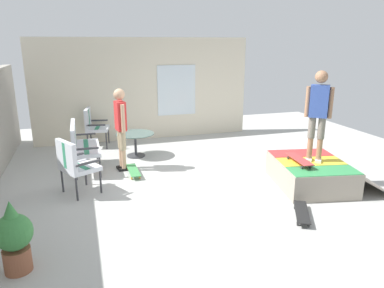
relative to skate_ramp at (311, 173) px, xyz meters
name	(u,v)px	position (x,y,z in m)	size (l,w,h in m)	color
ground_plane	(206,186)	(0.67, 1.91, -0.30)	(12.00, 12.00, 0.10)	#B2B2AD
house_facade	(145,89)	(4.47, 2.40, 1.15)	(0.23, 6.00, 2.79)	beige
skate_ramp	(311,173)	(0.00, 0.00, 0.00)	(1.89, 2.15, 0.49)	gray
patio_bench	(80,142)	(2.20, 4.20, 0.37)	(1.25, 0.55, 1.02)	#38383D
patio_chair_near_house	(93,124)	(3.99, 3.87, 0.37)	(0.71, 0.65, 1.02)	#38383D
patio_chair_by_wall	(74,162)	(0.89, 4.33, 0.37)	(0.81, 0.78, 1.02)	#38383D
patio_table	(135,140)	(2.82, 2.95, 0.16)	(0.90, 0.90, 0.57)	#38383D
person_watching	(121,123)	(1.98, 3.36, 0.78)	(0.48, 0.28, 1.75)	black
person_skater	(318,110)	(-0.01, -0.01, 1.23)	(0.36, 0.39, 1.69)	silver
skateboard_by_bench	(133,170)	(1.60, 3.19, -0.16)	(0.80, 0.21, 0.10)	#3F8C4C
skateboard_spare	(302,212)	(-1.10, 0.93, -0.16)	(0.80, 0.56, 0.10)	black
skateboard_on_ramp	(299,159)	(-0.05, 0.34, 0.33)	(0.82, 0.29, 0.10)	#B23838
potted_plant	(14,236)	(-1.28, 4.99, 0.22)	(0.44, 0.44, 0.92)	brown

